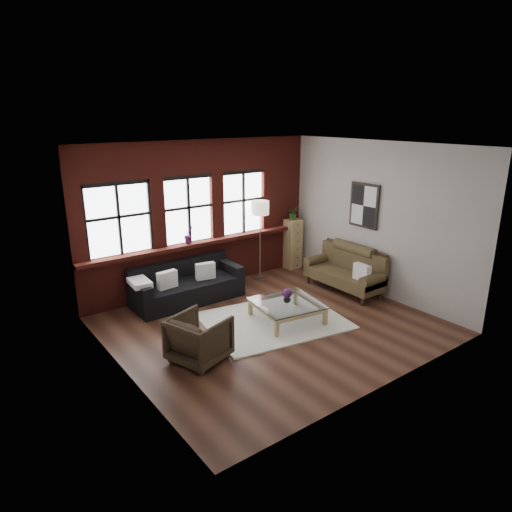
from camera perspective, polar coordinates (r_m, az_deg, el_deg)
floor at (r=8.47m, az=1.90°, el=-8.55°), size 5.50×5.50×0.00m
ceiling at (r=7.63m, az=2.14°, el=13.59°), size 5.50×5.50×0.00m
wall_back at (r=9.92m, az=-7.05°, el=5.03°), size 5.50×0.00×5.50m
wall_front at (r=6.24m, az=16.48°, el=-3.08°), size 5.50×0.00×5.50m
wall_left at (r=6.62m, az=-16.97°, el=-1.95°), size 0.00×5.00×5.00m
wall_right at (r=9.80m, az=14.73°, el=4.44°), size 0.00×5.00×5.00m
brick_backwall at (r=9.87m, az=-6.88°, el=4.97°), size 5.50×0.12×3.20m
sill_ledge at (r=9.93m, az=-6.50°, el=1.72°), size 5.50×0.30×0.08m
window_left at (r=9.11m, az=-16.81°, el=4.27°), size 1.38×0.10×1.50m
window_mid at (r=9.70m, az=-8.48°, el=5.60°), size 1.38×0.10×1.50m
window_right at (r=10.42m, az=-1.66°, el=6.59°), size 1.38×0.10×1.50m
wall_poster at (r=9.92m, az=13.38°, el=6.16°), size 0.05×0.74×0.94m
shag_rug at (r=8.59m, az=2.20°, el=-8.05°), size 2.78×2.35×0.03m
dark_sofa at (r=9.43m, az=-8.60°, el=-3.25°), size 2.26×0.91×0.82m
pillow_a at (r=9.08m, az=-11.04°, el=-2.92°), size 0.41×0.18×0.34m
pillow_b at (r=9.45m, az=-6.35°, el=-1.87°), size 0.42×0.21×0.34m
vintage_settee at (r=10.01m, az=10.93°, el=-1.65°), size 0.82×1.84×0.98m
pillow_settee at (r=9.57m, az=13.10°, el=-2.00°), size 0.16×0.39×0.34m
armchair at (r=7.23m, az=-7.13°, el=-10.21°), size 1.03×1.01×0.74m
coffee_table at (r=8.56m, az=3.87°, el=-6.97°), size 1.30×1.30×0.38m
vase at (r=8.45m, az=3.90°, el=-5.36°), size 0.18×0.18×0.14m
flowers at (r=8.41m, az=3.92°, el=-4.68°), size 0.18×0.18×0.18m
drawer_chest at (r=11.34m, az=4.51°, el=1.57°), size 0.38×0.38×1.24m
potted_plant_top at (r=11.16m, az=4.61°, el=5.39°), size 0.35×0.33×0.31m
floor_lamp at (r=10.43m, az=0.52°, el=2.33°), size 0.40×0.40×1.98m
sill_plant at (r=9.66m, az=-8.41°, el=2.62°), size 0.23×0.20×0.38m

